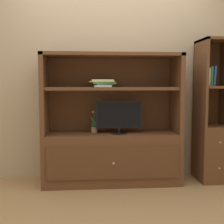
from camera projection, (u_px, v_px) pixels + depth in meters
ground_plane at (115, 194)px, 3.19m from camera, size 8.00×8.00×0.00m
painted_rear_wall at (110, 66)px, 3.81m from camera, size 6.00×0.10×2.80m
media_console at (112, 142)px, 3.55m from camera, size 1.60×0.52×1.52m
tv_monitor at (119, 116)px, 3.46m from camera, size 0.54×0.19×0.37m
potted_plant at (94, 128)px, 3.53m from camera, size 0.10×0.13×0.28m
magazine_stack at (103, 83)px, 3.47m from camera, size 0.31×0.33×0.09m
bookshelf_tall at (212, 132)px, 3.64m from camera, size 0.36×0.45×1.70m
upright_book_row at (208, 76)px, 3.56m from camera, size 0.12×0.18×0.27m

